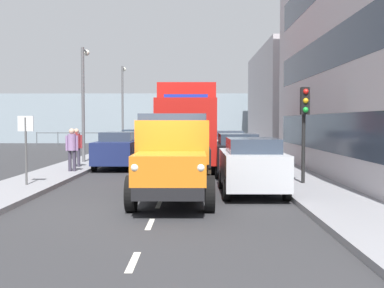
% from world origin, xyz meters
% --- Properties ---
extents(ground_plane, '(80.00, 80.00, 0.00)m').
position_xyz_m(ground_plane, '(0.00, -11.63, 0.00)').
color(ground_plane, '#2D2D30').
extents(sidewalk_left, '(2.20, 42.21, 0.15)m').
position_xyz_m(sidewalk_left, '(-4.73, -11.63, 0.07)').
color(sidewalk_left, gray).
rests_on(sidewalk_left, ground_plane).
extents(sidewalk_right, '(2.20, 42.21, 0.15)m').
position_xyz_m(sidewalk_right, '(4.73, -11.63, 0.07)').
color(sidewalk_right, gray).
rests_on(sidewalk_right, ground_plane).
extents(road_centreline_markings, '(0.12, 37.69, 0.01)m').
position_xyz_m(road_centreline_markings, '(0.00, -10.93, 0.00)').
color(road_centreline_markings, silver).
rests_on(road_centreline_markings, ground_plane).
extents(building_far_block, '(8.50, 14.17, 7.71)m').
position_xyz_m(building_far_block, '(-10.08, -25.02, 3.86)').
color(building_far_block, '#B7B2B7').
rests_on(building_far_block, ground_plane).
extents(sea_horizon, '(80.00, 0.80, 5.00)m').
position_xyz_m(sea_horizon, '(0.00, -35.73, 2.50)').
color(sea_horizon, '#84939E').
rests_on(sea_horizon, ground_plane).
extents(seawall_railing, '(28.08, 0.08, 1.20)m').
position_xyz_m(seawall_railing, '(-0.00, -32.13, 0.92)').
color(seawall_railing, '#4C5156').
rests_on(seawall_railing, ground_plane).
extents(truck_vintage_orange, '(2.17, 5.64, 2.43)m').
position_xyz_m(truck_vintage_orange, '(-0.37, -0.85, 1.18)').
color(truck_vintage_orange, black).
rests_on(truck_vintage_orange, ground_plane).
extents(lorry_cargo_red, '(2.58, 8.20, 3.87)m').
position_xyz_m(lorry_cargo_red, '(-0.59, -9.82, 2.08)').
color(lorry_cargo_red, red).
rests_on(lorry_cargo_red, ground_plane).
extents(car_silver_kerbside_near, '(1.87, 3.87, 1.72)m').
position_xyz_m(car_silver_kerbside_near, '(-2.68, -2.33, 0.89)').
color(car_silver_kerbside_near, '#B7BABF').
rests_on(car_silver_kerbside_near, ground_plane).
extents(car_black_kerbside_1, '(1.89, 4.38, 1.72)m').
position_xyz_m(car_black_kerbside_1, '(-2.68, -7.54, 0.90)').
color(car_black_kerbside_1, black).
rests_on(car_black_kerbside_1, ground_plane).
extents(car_white_kerbside_2, '(1.87, 4.35, 1.72)m').
position_xyz_m(car_white_kerbside_2, '(-2.68, -13.17, 0.90)').
color(car_white_kerbside_2, white).
rests_on(car_white_kerbside_2, ground_plane).
extents(car_navy_oppositeside_0, '(1.85, 4.40, 1.72)m').
position_xyz_m(car_navy_oppositeside_0, '(2.68, -10.20, 0.90)').
color(car_navy_oppositeside_0, navy).
rests_on(car_navy_oppositeside_0, ground_plane).
extents(car_teal_oppositeside_1, '(1.89, 4.64, 1.72)m').
position_xyz_m(car_teal_oppositeside_1, '(2.68, -17.05, 0.90)').
color(car_teal_oppositeside_1, '#1E6670').
rests_on(car_teal_oppositeside_1, ground_plane).
extents(car_grey_oppositeside_2, '(1.91, 4.33, 1.72)m').
position_xyz_m(car_grey_oppositeside_2, '(2.68, -22.98, 0.90)').
color(car_grey_oppositeside_2, slate).
rests_on(car_grey_oppositeside_2, ground_plane).
extents(pedestrian_couple_b, '(0.53, 0.34, 1.78)m').
position_xyz_m(pedestrian_couple_b, '(4.16, -7.50, 1.20)').
color(pedestrian_couple_b, '#383342').
rests_on(pedestrian_couple_b, sidewalk_right).
extents(pedestrian_near_railing, '(0.53, 0.34, 1.74)m').
position_xyz_m(pedestrian_near_railing, '(4.46, -9.46, 1.18)').
color(pedestrian_near_railing, '#383342').
rests_on(pedestrian_near_railing, sidewalk_right).
extents(traffic_light_near, '(0.28, 0.41, 3.20)m').
position_xyz_m(traffic_light_near, '(-4.60, -3.75, 2.47)').
color(traffic_light_near, black).
rests_on(traffic_light_near, sidewalk_left).
extents(lamp_post_promenade, '(0.32, 1.14, 5.82)m').
position_xyz_m(lamp_post_promenade, '(4.75, -12.18, 3.66)').
color(lamp_post_promenade, '#59595B').
rests_on(lamp_post_promenade, sidewalk_right).
extents(lamp_post_far, '(0.32, 1.14, 6.31)m').
position_xyz_m(lamp_post_far, '(4.68, -24.52, 3.92)').
color(lamp_post_far, '#59595B').
rests_on(lamp_post_far, sidewalk_right).
extents(street_sign, '(0.50, 0.07, 2.25)m').
position_xyz_m(street_sign, '(4.55, -3.33, 1.68)').
color(street_sign, '#4C4C4C').
rests_on(street_sign, sidewalk_right).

